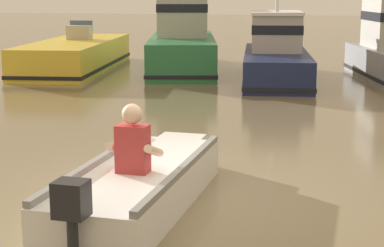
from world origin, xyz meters
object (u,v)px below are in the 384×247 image
Objects in this scene: rowboat_with_person at (140,183)px; moored_boat_navy at (276,54)px; moored_boat_green at (182,40)px; moored_boat_yellow at (76,56)px.

rowboat_with_person is 10.89m from moored_boat_navy.
moored_boat_green is 1.13× the size of moored_boat_navy.
moored_boat_green is at bearing 150.58° from moored_boat_navy.
rowboat_with_person is at bearing -92.73° from moored_boat_navy.
moored_boat_navy is at bearing -9.37° from moored_boat_yellow.
moored_boat_yellow reaches higher than rowboat_with_person.
moored_boat_navy is at bearing 87.27° from rowboat_with_person.
moored_boat_yellow is (-5.73, 11.90, 0.17)m from rowboat_with_person.
rowboat_with_person is 0.53× the size of moored_boat_yellow.
moored_boat_yellow is 3.34m from moored_boat_green.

